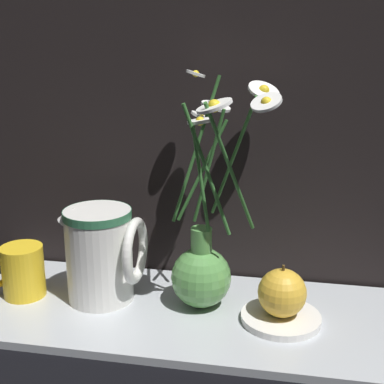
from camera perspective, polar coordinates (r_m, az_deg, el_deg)
name	(u,v)px	position (r m, az deg, el deg)	size (l,w,h in m)	color
ground_plane	(189,317)	(0.82, -0.30, -13.22)	(6.00, 6.00, 0.00)	black
shelf	(189,314)	(0.81, -0.30, -12.85)	(0.68, 0.26, 0.01)	#B2B7BC
vase_with_flowers	(203,260)	(0.80, 1.21, -7.27)	(0.16, 0.19, 0.34)	#59994C
yellow_mug	(20,272)	(0.87, -17.88, -8.15)	(0.07, 0.06, 0.08)	yellow
ceramic_pitcher	(102,251)	(0.82, -9.61, -6.25)	(0.13, 0.10, 0.15)	white
saucer_plate	(281,318)	(0.79, 9.45, -13.10)	(0.11, 0.11, 0.01)	white
orange_fruit	(282,293)	(0.77, 9.59, -10.56)	(0.07, 0.07, 0.08)	gold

